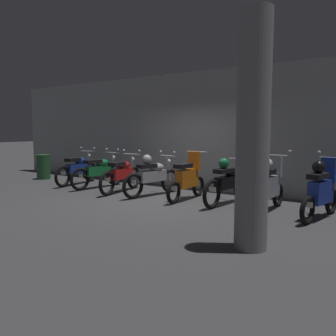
{
  "coord_description": "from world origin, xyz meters",
  "views": [
    {
      "loc": [
        5.01,
        -6.7,
        1.73
      ],
      "look_at": [
        -0.06,
        0.58,
        0.75
      ],
      "focal_mm": 37.7,
      "sensor_mm": 36.0,
      "label": 1
    }
  ],
  "objects": [
    {
      "name": "ground_plane",
      "position": [
        0.0,
        0.0,
        0.0
      ],
      "size": [
        80.0,
        80.0,
        0.0
      ],
      "primitive_type": "plane",
      "color": "#424244"
    },
    {
      "name": "back_wall",
      "position": [
        0.0,
        2.3,
        1.68
      ],
      "size": [
        16.0,
        0.3,
        3.36
      ],
      "primitive_type": "cube",
      "color": "#9EA0A3",
      "rests_on": "ground"
    },
    {
      "name": "motorbike_slot_0",
      "position": [
        -3.62,
        0.71,
        0.49
      ],
      "size": [
        0.58,
        1.94,
        1.15
      ],
      "color": "black",
      "rests_on": "ground"
    },
    {
      "name": "motorbike_slot_1",
      "position": [
        -2.58,
        0.62,
        0.49
      ],
      "size": [
        0.59,
        1.95,
        1.15
      ],
      "color": "black",
      "rests_on": "ground"
    },
    {
      "name": "motorbike_slot_2",
      "position": [
        -1.55,
        0.48,
        0.49
      ],
      "size": [
        0.58,
        1.94,
        1.15
      ],
      "color": "black",
      "rests_on": "ground"
    },
    {
      "name": "motorbike_slot_3",
      "position": [
        -0.51,
        0.54,
        0.53
      ],
      "size": [
        0.61,
        1.93,
        1.15
      ],
      "color": "black",
      "rests_on": "ground"
    },
    {
      "name": "motorbike_slot_4",
      "position": [
        0.52,
        0.6,
        0.52
      ],
      "size": [
        0.56,
        1.68,
        1.18
      ],
      "color": "black",
      "rests_on": "ground"
    },
    {
      "name": "motorbike_slot_5",
      "position": [
        1.55,
        0.69,
        0.53
      ],
      "size": [
        0.56,
        1.95,
        1.08
      ],
      "color": "black",
      "rests_on": "ground"
    },
    {
      "name": "motorbike_slot_6",
      "position": [
        2.58,
        0.52,
        0.57
      ],
      "size": [
        0.59,
        1.68,
        1.29
      ],
      "color": "black",
      "rests_on": "ground"
    },
    {
      "name": "motorbike_slot_7",
      "position": [
        3.62,
        0.48,
        0.57
      ],
      "size": [
        0.58,
        1.67,
        1.29
      ],
      "color": "black",
      "rests_on": "ground"
    },
    {
      "name": "support_pillar",
      "position": [
        3.15,
        -1.93,
        1.68
      ],
      "size": [
        0.47,
        0.47,
        3.36
      ],
      "primitive_type": "cylinder",
      "color": "gray",
      "rests_on": "ground"
    },
    {
      "name": "trash_bin",
      "position": [
        -5.53,
        0.83,
        0.42
      ],
      "size": [
        0.45,
        0.45,
        0.85
      ],
      "primitive_type": "cylinder",
      "color": "#26592D",
      "rests_on": "ground"
    }
  ]
}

